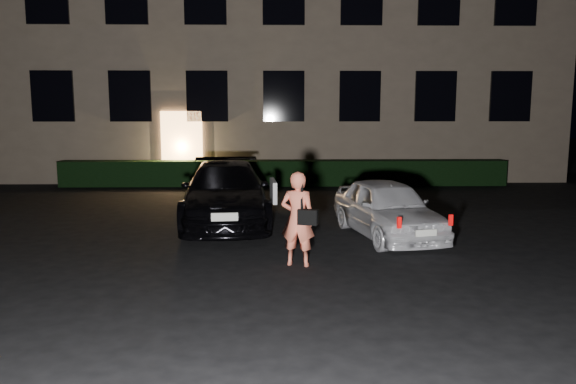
{
  "coord_description": "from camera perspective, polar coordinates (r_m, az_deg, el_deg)",
  "views": [
    {
      "loc": [
        -0.32,
        -8.41,
        2.6
      ],
      "look_at": [
        -0.07,
        2.0,
        1.04
      ],
      "focal_mm": 35.0,
      "sensor_mm": 36.0,
      "label": 1
    }
  ],
  "objects": [
    {
      "name": "hatch",
      "position": [
        11.57,
        10.05,
        -1.63
      ],
      "size": [
        2.08,
        3.68,
        1.18
      ],
      "rotation": [
        0.0,
        0.0,
        0.21
      ],
      "color": "silver",
      "rests_on": "ground"
    },
    {
      "name": "hedge",
      "position": [
        19.03,
        -0.4,
        1.95
      ],
      "size": [
        15.0,
        0.7,
        0.85
      ],
      "primitive_type": "cube",
      "color": "black",
      "rests_on": "ground"
    },
    {
      "name": "building",
      "position": [
        23.64,
        -0.61,
        16.78
      ],
      "size": [
        20.0,
        8.11,
        12.0
      ],
      "color": "#746353",
      "rests_on": "ground"
    },
    {
      "name": "ground",
      "position": [
        8.81,
        0.79,
        -8.66
      ],
      "size": [
        80.0,
        80.0,
        0.0
      ],
      "primitive_type": "plane",
      "color": "black",
      "rests_on": "ground"
    },
    {
      "name": "man",
      "position": [
        9.28,
        1.02,
        -2.72
      ],
      "size": [
        0.66,
        0.53,
        1.58
      ],
      "rotation": [
        0.0,
        0.0,
        2.86
      ],
      "color": "#F47255",
      "rests_on": "ground"
    },
    {
      "name": "sedan",
      "position": [
        12.9,
        -6.35,
        -0.08
      ],
      "size": [
        2.31,
        4.9,
        1.37
      ],
      "rotation": [
        0.0,
        0.0,
        0.08
      ],
      "color": "black",
      "rests_on": "ground"
    }
  ]
}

